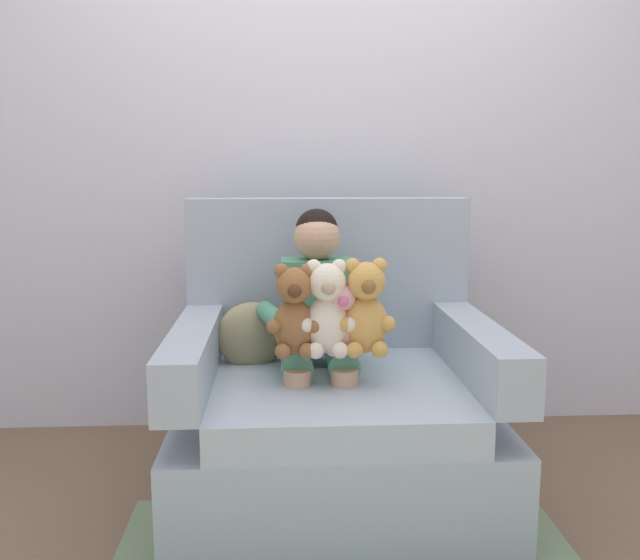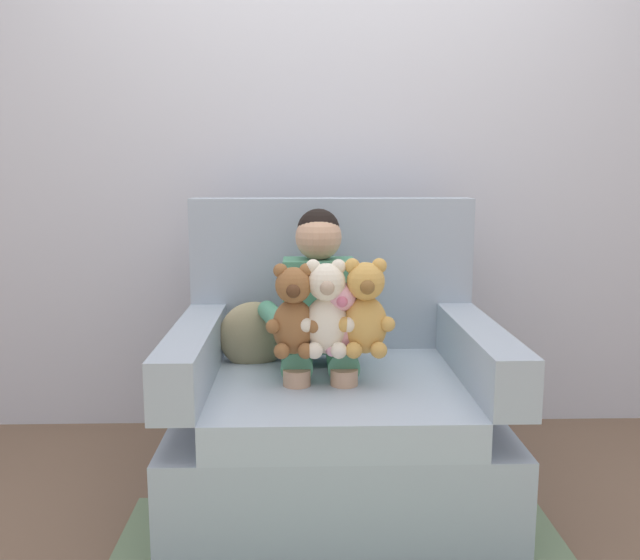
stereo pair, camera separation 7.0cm
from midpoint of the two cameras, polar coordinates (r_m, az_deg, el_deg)
The scene contains 9 objects.
ground_plane at distance 2.58m, azimuth 2.15°, elevation -17.67°, with size 8.00×8.00×0.00m, color brown.
back_wall at distance 3.08m, azimuth 1.36°, elevation 11.70°, with size 6.00×0.10×2.60m, color silver.
armchair at distance 2.50m, azimuth 2.12°, elevation -10.51°, with size 1.13×0.97×1.06m.
seated_child at distance 2.44m, azimuth 0.74°, elevation -2.72°, with size 0.45×0.39×0.82m.
plush_honey at distance 2.24m, azimuth 4.76°, elevation -2.55°, with size 0.19×0.16×0.33m.
plush_pink at distance 2.25m, azimuth 2.70°, elevation -3.32°, with size 0.15×0.12×0.25m.
plush_brown at distance 2.23m, azimuth -1.34°, elevation -2.79°, with size 0.18×0.15×0.31m.
plush_cream at distance 2.23m, azimuth 1.45°, elevation -2.62°, with size 0.19×0.16×0.32m.
throw_pillow at distance 2.56m, azimuth -4.86°, elevation -4.71°, with size 0.26×0.12×0.26m, color #998C66.
Camera 2 is at (-0.12, -2.30, 1.17)m, focal length 37.82 mm.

